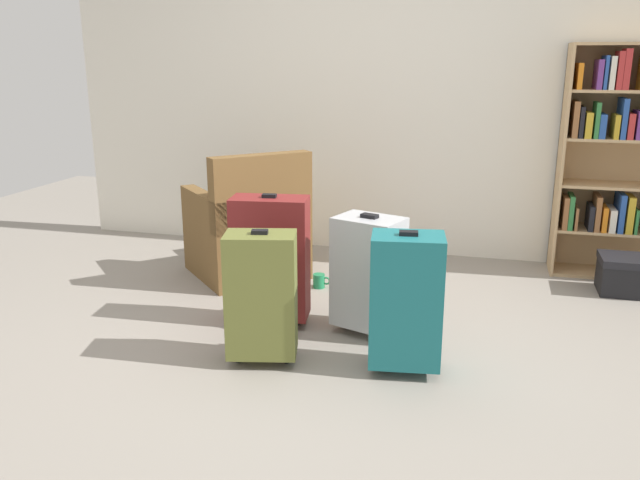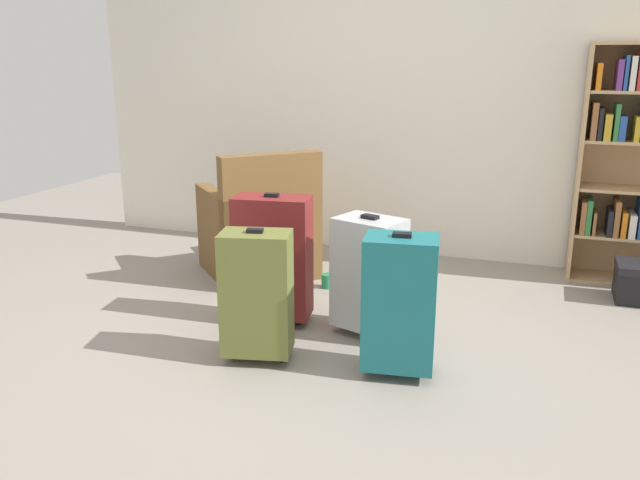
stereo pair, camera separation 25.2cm
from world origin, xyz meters
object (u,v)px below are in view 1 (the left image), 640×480
(suitcase_silver, at_px, (368,272))
(suitcase_teal, at_px, (406,300))
(suitcase_dark_red, at_px, (271,258))
(mug, at_px, (319,281))
(suitcase_olive, at_px, (261,295))
(armchair, at_px, (248,232))
(storage_box, at_px, (629,274))

(suitcase_silver, bearing_deg, suitcase_teal, -57.70)
(suitcase_dark_red, bearing_deg, mug, 80.23)
(mug, bearing_deg, suitcase_teal, -55.98)
(suitcase_olive, bearing_deg, suitcase_teal, 6.87)
(suitcase_silver, height_order, suitcase_teal, suitcase_teal)
(armchair, distance_m, suitcase_dark_red, 0.91)
(armchair, height_order, suitcase_dark_red, armchair)
(storage_box, xyz_separation_m, suitcase_silver, (-1.55, -1.06, 0.23))
(suitcase_olive, bearing_deg, storage_box, 38.13)
(suitcase_dark_red, distance_m, suitcase_teal, 0.92)
(suitcase_teal, distance_m, suitcase_olive, 0.72)
(armchair, xyz_separation_m, suitcase_silver, (1.01, -0.78, 0.04))
(suitcase_dark_red, relative_size, suitcase_olive, 1.11)
(suitcase_teal, relative_size, suitcase_olive, 1.03)
(suitcase_silver, bearing_deg, mug, 125.10)
(storage_box, relative_size, suitcase_teal, 0.52)
(armchair, bearing_deg, storage_box, 6.42)
(suitcase_teal, bearing_deg, storage_box, 49.06)
(armchair, relative_size, mug, 8.25)
(mug, relative_size, storage_box, 0.32)
(storage_box, distance_m, suitcase_dark_red, 2.39)
(armchair, xyz_separation_m, suitcase_teal, (1.27, -1.19, 0.06))
(storage_box, distance_m, suitcase_teal, 1.97)
(armchair, height_order, suitcase_olive, armchair)
(mug, distance_m, suitcase_dark_red, 0.76)
(mug, height_order, suitcase_dark_red, suitcase_dark_red)
(armchair, xyz_separation_m, suitcase_olive, (0.56, -1.28, 0.05))
(suitcase_silver, bearing_deg, suitcase_olive, -131.70)
(mug, relative_size, suitcase_olive, 0.17)
(suitcase_silver, bearing_deg, suitcase_dark_red, -178.31)
(storage_box, height_order, suitcase_teal, suitcase_teal)
(storage_box, relative_size, suitcase_silver, 0.55)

